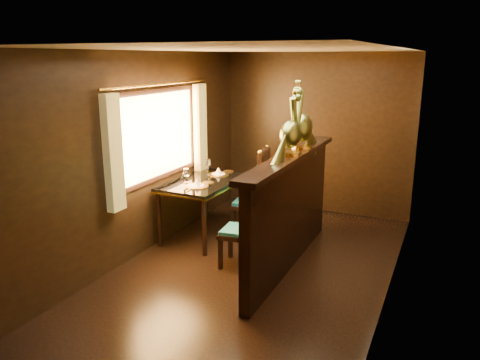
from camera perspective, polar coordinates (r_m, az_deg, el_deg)
The scene contains 8 objects.
ground at distance 5.60m, azimuth 1.69°, elevation -10.89°, with size 5.00×5.00×0.00m, color black.
room_shell at distance 5.16m, azimuth 1.03°, elevation 5.39°, with size 3.04×5.04×2.52m.
partition at distance 5.49m, azimuth 6.07°, elevation -3.47°, with size 0.26×2.70×1.36m.
dining_table at distance 6.40m, azimuth -4.35°, elevation -0.64°, with size 0.85×1.37×1.00m.
chair_left at distance 5.45m, azimuth 1.00°, elevation -4.57°, with size 0.47×0.49×1.19m.
chair_right at distance 6.43m, azimuth 2.20°, elevation -1.22°, with size 0.51×0.53×1.26m.
peacock_left at distance 5.20m, azimuth 6.19°, elevation 7.03°, with size 0.23×0.62×0.74m, color #1A502F, non-canonical shape.
peacock_right at distance 5.59m, azimuth 7.58°, elevation 7.91°, with size 0.26×0.68×0.82m, color #1A502F, non-canonical shape.
Camera 1 is at (1.95, -4.65, 2.43)m, focal length 35.00 mm.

